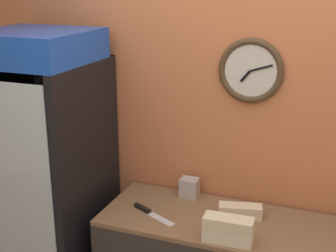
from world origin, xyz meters
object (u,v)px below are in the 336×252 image
sandwich_stack_bottom (228,236)px  chefs_knife (148,212)px  sandwich_stack_middle (228,224)px  sandwich_flat_left (240,211)px  napkin_dispenser (189,188)px  beverage_cooler (52,172)px

sandwich_stack_bottom → chefs_knife: size_ratio=0.86×
sandwich_stack_middle → sandwich_flat_left: sandwich_stack_middle is taller
sandwich_stack_bottom → chefs_knife: 0.53m
sandwich_stack_middle → sandwich_flat_left: 0.29m
sandwich_stack_bottom → napkin_dispenser: (-0.35, 0.42, 0.03)m
beverage_cooler → sandwich_stack_bottom: (1.20, -0.19, -0.09)m
sandwich_stack_middle → sandwich_stack_bottom: bearing=0.0°
sandwich_stack_middle → napkin_dispenser: bearing=129.9°
sandwich_flat_left → napkin_dispenser: 0.38m
chefs_knife → napkin_dispenser: bearing=61.7°
sandwich_stack_middle → chefs_knife: 0.54m
sandwich_stack_bottom → sandwich_stack_middle: sandwich_stack_middle is taller
sandwich_flat_left → napkin_dispenser: napkin_dispenser is taller
sandwich_flat_left → beverage_cooler: bearing=-175.6°
sandwich_stack_middle → beverage_cooler: bearing=170.9°
napkin_dispenser → sandwich_flat_left: bearing=-21.3°
chefs_knife → napkin_dispenser: napkin_dispenser is taller
sandwich_flat_left → chefs_knife: (-0.51, -0.15, -0.03)m
sandwich_stack_middle → sandwich_flat_left: (0.00, 0.28, -0.07)m
sandwich_flat_left → chefs_knife: sandwich_flat_left is taller
sandwich_stack_bottom → sandwich_stack_middle: (-0.00, 0.00, 0.07)m
beverage_cooler → napkin_dispenser: bearing=15.3°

